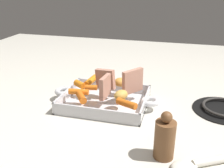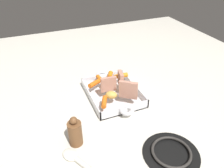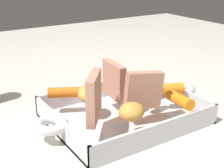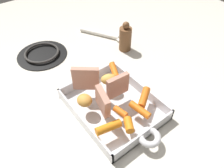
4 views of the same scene
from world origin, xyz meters
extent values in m
plane|color=silver|center=(0.00, 0.00, 0.00)|extent=(2.03, 2.03, 0.00)
cube|color=silver|center=(0.00, 0.00, 0.00)|extent=(0.29, 0.23, 0.01)
cube|color=silver|center=(0.00, 0.11, 0.02)|extent=(0.29, 0.01, 0.04)
cube|color=silver|center=(0.00, -0.11, 0.02)|extent=(0.29, 0.01, 0.04)
cube|color=silver|center=(0.14, 0.00, 0.02)|extent=(0.01, 0.23, 0.04)
cube|color=silver|center=(-0.14, 0.00, 0.02)|extent=(0.01, 0.23, 0.04)
torus|color=silver|center=(0.16, 0.00, 0.03)|extent=(0.06, 0.06, 0.02)
torus|color=silver|center=(-0.16, 0.00, 0.03)|extent=(0.06, 0.06, 0.02)
cube|color=tan|center=(0.09, 0.04, 0.08)|extent=(0.06, 0.08, 0.09)
cube|color=tan|center=(-0.01, 0.05, 0.08)|extent=(0.08, 0.04, 0.08)
cube|color=tan|center=(0.01, -0.02, 0.08)|extent=(0.02, 0.08, 0.07)
cylinder|color=orange|center=(-0.11, 0.03, 0.05)|extent=(0.05, 0.04, 0.03)
cylinder|color=orange|center=(-0.06, 0.02, 0.05)|extent=(0.05, 0.03, 0.02)
cylinder|color=orange|center=(0.09, -0.08, 0.05)|extent=(0.07, 0.05, 0.02)
cylinder|color=orange|center=(-0.09, -0.03, 0.05)|extent=(0.07, 0.03, 0.02)
cylinder|color=orange|center=(-0.08, 0.08, 0.05)|extent=(0.04, 0.08, 0.03)
cylinder|color=orange|center=(-0.06, -0.07, 0.05)|extent=(0.06, 0.07, 0.03)
ellipsoid|color=gold|center=(0.04, 0.08, 0.06)|extent=(0.05, 0.05, 0.03)
ellipsoid|color=gold|center=(0.07, -0.03, 0.06)|extent=(0.06, 0.06, 0.03)
camera|label=1|loc=(0.24, -0.79, 0.42)|focal=41.60mm
camera|label=2|loc=(0.80, -0.33, 0.64)|focal=35.05mm
camera|label=3|loc=(0.34, 0.49, 0.31)|focal=52.15mm
camera|label=4|loc=(-0.33, 0.26, 0.53)|focal=33.34mm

